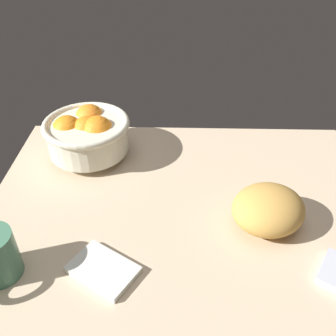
{
  "coord_description": "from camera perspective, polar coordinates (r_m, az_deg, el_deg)",
  "views": [
    {
      "loc": [
        -2.11,
        -58.29,
        53.72
      ],
      "look_at": [
        -3.82,
        5.51,
        5.0
      ],
      "focal_mm": 39.77,
      "sensor_mm": 36.0,
      "label": 1
    }
  ],
  "objects": [
    {
      "name": "ground_plane",
      "position": [
        0.8,
        2.63,
        -6.13
      ],
      "size": [
        83.25,
        61.09,
        3.0
      ],
      "primitive_type": "cube",
      "color": "#CBB393"
    },
    {
      "name": "fruit_bowl",
      "position": [
        0.92,
        -12.28,
        5.28
      ],
      "size": [
        20.56,
        20.56,
        11.11
      ],
      "color": "beige",
      "rests_on": "ground"
    },
    {
      "name": "bread_loaf",
      "position": [
        0.75,
        15.1,
        -6.12
      ],
      "size": [
        18.92,
        18.35,
        7.98
      ],
      "primitive_type": "ellipsoid",
      "rotation": [
        0.0,
        0.0,
        0.5
      ],
      "color": "gold",
      "rests_on": "ground"
    },
    {
      "name": "napkin_spare",
      "position": [
        0.68,
        -9.92,
        -15.08
      ],
      "size": [
        13.74,
        12.51,
        1.21
      ],
      "primitive_type": "cube",
      "rotation": [
        0.0,
        0.0,
        -0.55
      ],
      "color": "silver",
      "rests_on": "ground"
    }
  ]
}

